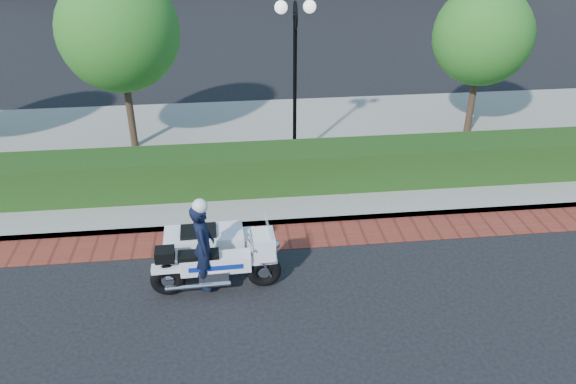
{
  "coord_description": "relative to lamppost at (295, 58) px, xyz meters",
  "views": [
    {
      "loc": [
        -0.75,
        -8.79,
        6.84
      ],
      "look_at": [
        0.43,
        1.73,
        1.0
      ],
      "focal_mm": 35.0,
      "sensor_mm": 36.0,
      "label": 1
    }
  ],
  "objects": [
    {
      "name": "tree_c",
      "position": [
        5.5,
        1.3,
        0.09
      ],
      "size": [
        2.8,
        2.8,
        4.3
      ],
      "color": "#332319",
      "rests_on": "sidewalk"
    },
    {
      "name": "sidewalk",
      "position": [
        -1.0,
        0.8,
        -2.88
      ],
      "size": [
        60.0,
        8.0,
        0.15
      ],
      "primitive_type": "cube",
      "color": "gray",
      "rests_on": "ground"
    },
    {
      "name": "tree_b",
      "position": [
        -4.5,
        1.3,
        0.48
      ],
      "size": [
        3.2,
        3.2,
        4.89
      ],
      "color": "#332319",
      "rests_on": "sidewalk"
    },
    {
      "name": "hedge_main",
      "position": [
        -1.0,
        -1.6,
        -2.31
      ],
      "size": [
        18.0,
        1.2,
        1.0
      ],
      "primitive_type": "cube",
      "color": "#123411",
      "rests_on": "sidewalk"
    },
    {
      "name": "lamppost",
      "position": [
        0.0,
        0.0,
        0.0
      ],
      "size": [
        1.02,
        0.7,
        4.21
      ],
      "color": "black",
      "rests_on": "sidewalk"
    },
    {
      "name": "brick_strip",
      "position": [
        -1.0,
        -3.7,
        -2.95
      ],
      "size": [
        60.0,
        1.0,
        0.01
      ],
      "primitive_type": "cube",
      "color": "maroon",
      "rests_on": "ground"
    },
    {
      "name": "ground",
      "position": [
        -1.0,
        -5.2,
        -2.96
      ],
      "size": [
        120.0,
        120.0,
        0.0
      ],
      "primitive_type": "plane",
      "color": "black",
      "rests_on": "ground"
    },
    {
      "name": "police_motorcycle",
      "position": [
        -2.25,
        -5.02,
        -2.27
      ],
      "size": [
        2.48,
        1.74,
        2.0
      ],
      "rotation": [
        0.0,
        0.0,
        0.03
      ],
      "color": "black",
      "rests_on": "ground"
    }
  ]
}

